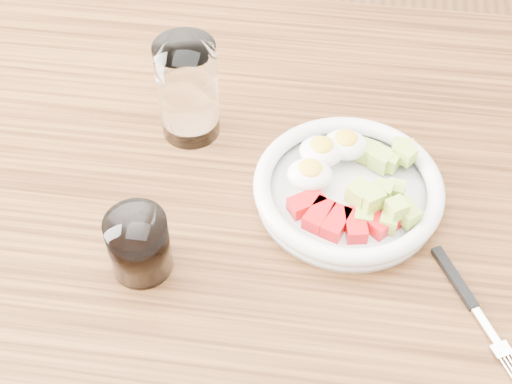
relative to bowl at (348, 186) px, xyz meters
The scene contains 5 objects.
dining_table 0.16m from the bowl, 156.91° to the right, with size 1.50×0.90×0.77m.
bowl is the anchor object (origin of this frame).
fork 0.19m from the bowl, 42.11° to the right, with size 0.10×0.16×0.01m.
water_glass 0.24m from the bowl, 156.89° to the left, with size 0.08×0.08×0.14m, color white.
coffee_glass 0.26m from the bowl, 149.40° to the right, with size 0.07×0.07×0.08m.
Camera 1 is at (0.07, -0.53, 1.45)m, focal length 50.00 mm.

